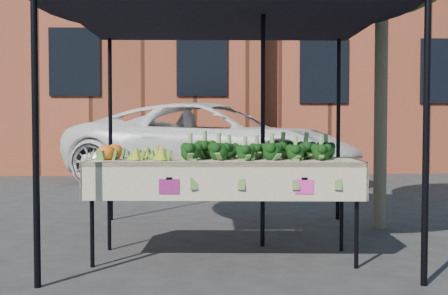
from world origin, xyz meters
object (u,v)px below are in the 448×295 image
vehicle (213,38)px  street_tree (381,42)px  table (224,209)px  canopy (227,109)px

vehicle → street_tree: vehicle is taller
vehicle → street_tree: bearing=-139.0°
vehicle → street_tree: 5.43m
table → vehicle: bearing=91.0°
canopy → vehicle: bearing=91.5°
canopy → street_tree: 2.14m
street_tree → table: bearing=-142.4°
canopy → table: bearing=-94.0°
table → street_tree: 2.90m
table → canopy: (0.04, 0.59, 0.92)m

